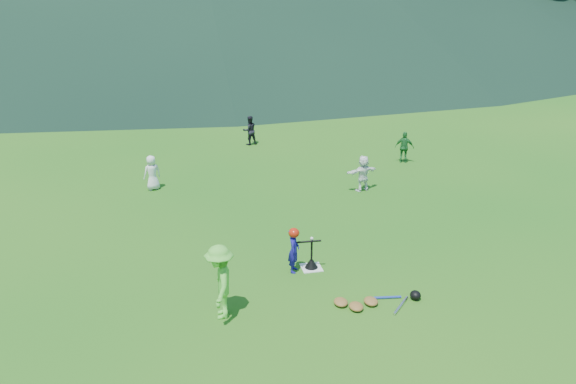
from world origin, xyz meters
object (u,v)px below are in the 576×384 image
at_px(fielder_a, 152,173).
at_px(equipment_pile, 371,301).
at_px(fielder_d, 363,173).
at_px(home_plate, 311,268).
at_px(fielder_c, 404,147).
at_px(adult_coach, 220,282).
at_px(batting_tee, 311,263).
at_px(batter_child, 294,251).
at_px(fielder_b, 250,130).

height_order(fielder_a, equipment_pile, fielder_a).
bearing_deg(fielder_d, home_plate, 44.36).
relative_size(home_plate, fielder_c, 0.40).
distance_m(adult_coach, batting_tee, 2.70).
xyz_separation_m(batter_child, fielder_d, (3.17, 4.47, 0.05)).
bearing_deg(batter_child, home_plate, -62.78).
relative_size(fielder_a, batting_tee, 1.59).
xyz_separation_m(batter_child, equipment_pile, (1.22, -1.66, -0.44)).
distance_m(batting_tee, equipment_pile, 1.89).
bearing_deg(fielder_b, fielder_d, 102.20).
relative_size(fielder_a, fielder_b, 0.95).
bearing_deg(fielder_b, batter_child, 74.46).
distance_m(batter_child, fielder_a, 6.71).
bearing_deg(batter_child, batting_tee, -62.78).
height_order(home_plate, batter_child, batter_child).
bearing_deg(batting_tee, fielder_d, 58.11).
xyz_separation_m(home_plate, equipment_pile, (0.80, -1.71, 0.06)).
relative_size(batter_child, adult_coach, 0.68).
bearing_deg(adult_coach, equipment_pile, 92.29).
xyz_separation_m(adult_coach, fielder_c, (7.28, 8.25, -0.19)).
bearing_deg(fielder_a, fielder_b, -152.02).
bearing_deg(fielder_b, equipment_pile, 80.78).
height_order(fielder_b, equipment_pile, fielder_b).
distance_m(home_plate, adult_coach, 2.73).
height_order(adult_coach, fielder_c, adult_coach).
bearing_deg(batter_child, fielder_c, -18.29).
xyz_separation_m(home_plate, fielder_c, (5.10, 6.77, 0.55)).
xyz_separation_m(batter_child, fielder_c, (5.52, 6.82, 0.05)).
xyz_separation_m(home_plate, fielder_a, (-3.53, 5.90, 0.53)).
height_order(fielder_b, fielder_c, fielder_b).
bearing_deg(fielder_b, home_plate, 76.82).
bearing_deg(home_plate, fielder_d, 58.11).
bearing_deg(equipment_pile, batting_tee, 115.03).
bearing_deg(fielder_c, home_plate, 78.25).
height_order(fielder_b, batting_tee, fielder_b).
xyz_separation_m(home_plate, fielder_b, (0.13, 10.15, 0.56)).
relative_size(adult_coach, fielder_c, 1.35).
bearing_deg(adult_coach, fielder_c, 145.39).
relative_size(home_plate, fielder_d, 0.40).
height_order(home_plate, batting_tee, batting_tee).
height_order(fielder_a, fielder_d, fielder_d).
relative_size(adult_coach, fielder_d, 1.34).
height_order(adult_coach, fielder_d, adult_coach).
bearing_deg(batting_tee, fielder_c, 53.01).
relative_size(fielder_b, equipment_pile, 0.63).
bearing_deg(home_plate, fielder_c, 53.01).
distance_m(home_plate, batter_child, 0.66).
height_order(adult_coach, equipment_pile, adult_coach).
height_order(fielder_d, equipment_pile, fielder_d).
xyz_separation_m(batter_child, batting_tee, (0.42, 0.05, -0.38)).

